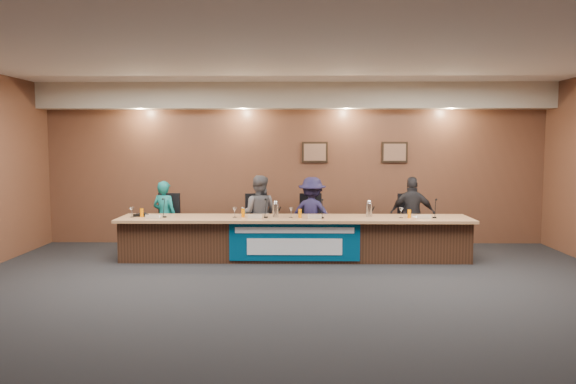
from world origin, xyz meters
The scene contains 39 objects.
floor centered at (0.00, 0.00, 0.00)m, with size 10.00×10.00×0.00m, color black.
ceiling centered at (0.00, 0.00, 3.20)m, with size 10.00×8.00×0.04m, color silver.
wall_back centered at (0.00, 4.00, 1.60)m, with size 10.00×0.04×3.20m, color brown.
soffit centered at (0.00, 3.75, 2.95)m, with size 10.00×0.50×0.50m, color beige.
dais_body centered at (0.00, 2.40, 0.35)m, with size 6.00×0.80×0.70m, color #3A2115.
dais_top centered at (0.00, 2.35, 0.72)m, with size 6.10×0.95×0.05m, color #AC7950.
banner centered at (0.00, 1.99, 0.38)m, with size 2.20×0.02×0.65m, color navy.
banner_text_upper centered at (0.00, 1.97, 0.58)m, with size 2.00×0.01×0.10m, color silver.
banner_text_lower centered at (0.00, 1.97, 0.30)m, with size 1.60×0.01×0.28m, color silver.
wall_photo_left centered at (0.40, 3.97, 1.85)m, with size 0.52×0.04×0.42m, color black.
wall_photo_right centered at (2.00, 3.97, 1.85)m, with size 0.52×0.04×0.42m, color black.
panelist_a centered at (-2.44, 3.05, 0.67)m, with size 0.49×0.32×1.33m, color #0F5E5C.
panelist_b centered at (-0.67, 3.05, 0.72)m, with size 0.70×0.54×1.44m, color #514F55.
panelist_c centered at (0.32, 3.05, 0.70)m, with size 0.91×0.52×1.41m, color #181535.
panelist_d centered at (2.19, 3.05, 0.71)m, with size 0.83×0.35×1.41m, color black.
office_chair_a centered at (-2.44, 3.15, 0.48)m, with size 0.48×0.48×0.08m, color black.
office_chair_b centered at (-0.67, 3.15, 0.48)m, with size 0.48×0.48×0.08m, color black.
office_chair_c centered at (0.32, 3.15, 0.48)m, with size 0.48×0.48×0.08m, color black.
office_chair_d centered at (2.19, 3.15, 0.48)m, with size 0.48×0.48×0.08m, color black.
nameplate_a centered at (-2.42, 2.09, 0.80)m, with size 0.24×0.06×0.09m, color white.
microphone_a centered at (-2.26, 2.29, 0.76)m, with size 0.07×0.07×0.02m, color black.
juice_glass_a centered at (-2.66, 2.33, 0.82)m, with size 0.06×0.06×0.15m, color orange.
water_glass_a centered at (-2.82, 2.28, 0.84)m, with size 0.08×0.08×0.18m, color silver.
nameplate_b centered at (-0.68, 2.14, 0.80)m, with size 0.24×0.06×0.09m, color white.
microphone_b centered at (-0.50, 2.27, 0.76)m, with size 0.07×0.07×0.02m, color black.
juice_glass_b centered at (-0.90, 2.33, 0.82)m, with size 0.06×0.06×0.15m, color orange.
water_glass_b centered at (-1.04, 2.28, 0.84)m, with size 0.08×0.08×0.18m, color silver.
nameplate_c centered at (0.34, 2.13, 0.80)m, with size 0.24×0.06×0.09m, color white.
microphone_c centered at (0.47, 2.22, 0.76)m, with size 0.07×0.07×0.02m, color black.
juice_glass_c centered at (0.09, 2.28, 0.82)m, with size 0.06×0.06×0.15m, color orange.
water_glass_c centered at (-0.06, 2.27, 0.84)m, with size 0.08×0.08×0.18m, color silver.
nameplate_d centered at (2.20, 2.14, 0.80)m, with size 0.24×0.06×0.09m, color white.
microphone_d centered at (2.41, 2.28, 0.76)m, with size 0.07×0.07×0.02m, color black.
juice_glass_d centered at (1.97, 2.26, 0.82)m, with size 0.06×0.06×0.15m, color orange.
water_glass_d centered at (1.83, 2.26, 0.84)m, with size 0.08×0.08×0.18m, color silver.
carafe_mid centered at (-0.33, 2.35, 0.87)m, with size 0.11×0.11×0.23m, color silver.
carafe_right centered at (1.30, 2.42, 0.87)m, with size 0.11×0.11×0.24m, color silver.
speakerphone centered at (-2.69, 2.43, 0.78)m, with size 0.32×0.32×0.05m, color black.
paper_stack centered at (2.19, 2.33, 0.75)m, with size 0.22×0.30×0.01m, color white.
Camera 1 is at (0.03, -7.32, 2.05)m, focal length 35.00 mm.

